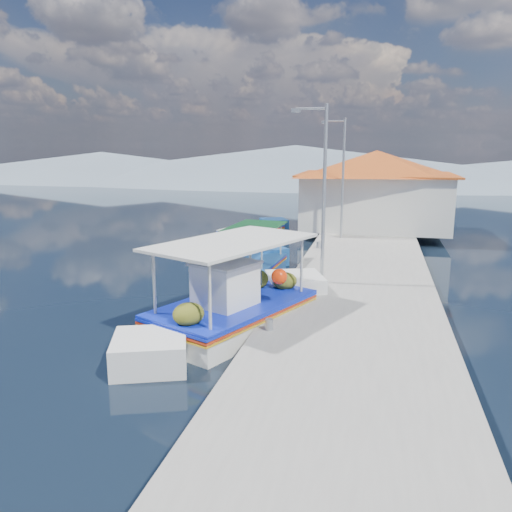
# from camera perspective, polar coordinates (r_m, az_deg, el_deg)

# --- Properties ---
(ground) EXTENTS (160.00, 160.00, 0.00)m
(ground) POSITION_cam_1_polar(r_m,az_deg,el_deg) (17.21, -8.90, -5.31)
(ground) COLOR black
(ground) RESTS_ON ground
(quay) EXTENTS (5.00, 44.00, 0.50)m
(quay) POSITION_cam_1_polar(r_m,az_deg,el_deg) (21.70, 11.94, -1.05)
(quay) COLOR gray
(quay) RESTS_ON ground
(bollards) EXTENTS (0.20, 17.20, 0.30)m
(bollards) POSITION_cam_1_polar(r_m,az_deg,el_deg) (21.03, 6.20, -0.15)
(bollards) COLOR #A5A8AD
(bollards) RESTS_ON quay
(main_caique) EXTENTS (4.80, 8.01, 2.88)m
(main_caique) POSITION_cam_1_polar(r_m,az_deg,el_deg) (14.60, -2.60, -6.12)
(main_caique) COLOR white
(main_caique) RESTS_ON ground
(caique_green_canopy) EXTENTS (2.08, 6.08, 2.28)m
(caique_green_canopy) POSITION_cam_1_polar(r_m,az_deg,el_deg) (20.49, -0.10, -1.30)
(caique_green_canopy) COLOR navy
(caique_green_canopy) RESTS_ON ground
(caique_blue_hull) EXTENTS (3.36, 6.59, 1.23)m
(caique_blue_hull) POSITION_cam_1_polar(r_m,az_deg,el_deg) (27.86, -0.48, 2.33)
(caique_blue_hull) COLOR navy
(caique_blue_hull) RESTS_ON ground
(harbor_building) EXTENTS (10.49, 10.49, 4.40)m
(harbor_building) POSITION_cam_1_polar(r_m,az_deg,el_deg) (30.22, 13.28, 7.47)
(harbor_building) COLOR silver
(harbor_building) RESTS_ON quay
(lamp_post_near) EXTENTS (1.21, 0.14, 6.00)m
(lamp_post_near) POSITION_cam_1_polar(r_m,az_deg,el_deg) (17.28, 7.38, 7.85)
(lamp_post_near) COLOR #A5A8AD
(lamp_post_near) RESTS_ON quay
(lamp_post_far) EXTENTS (1.21, 0.14, 6.00)m
(lamp_post_far) POSITION_cam_1_polar(r_m,az_deg,el_deg) (26.22, 9.57, 9.28)
(lamp_post_far) COLOR #A5A8AD
(lamp_post_far) RESTS_ON quay
(mountain_ridge) EXTENTS (171.40, 96.00, 5.50)m
(mountain_ridge) POSITION_cam_1_polar(r_m,az_deg,el_deg) (71.19, 13.84, 9.47)
(mountain_ridge) COLOR slate
(mountain_ridge) RESTS_ON ground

